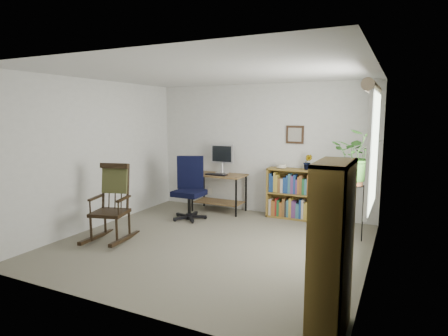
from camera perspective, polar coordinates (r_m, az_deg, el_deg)
The scene contains 18 objects.
floor at distance 5.49m, azimuth -1.85°, elevation -11.45°, with size 4.20×4.00×0.00m, color gray.
ceiling at distance 5.20m, azimuth -1.98°, elevation 14.31°, with size 4.20×4.00×0.00m, color silver.
wall_back at distance 7.04m, azimuth 5.68°, elevation 2.86°, with size 4.20×0.00×2.40m, color silver.
wall_front at distance 3.58m, azimuth -16.94°, elevation -2.49°, with size 4.20×0.00×2.40m, color silver.
wall_left at distance 6.46m, azimuth -18.67°, elevation 2.01°, with size 0.00×4.00×2.40m, color silver.
wall_right at distance 4.63m, azimuth 21.75°, elevation -0.38°, with size 0.00×4.00×2.40m, color silver.
window at distance 4.91m, azimuth 21.66°, elevation 2.42°, with size 0.12×1.20×1.50m, color white, non-canonical shape.
desk at distance 7.17m, azimuth -0.75°, elevation -3.79°, with size 1.00×0.55×0.72m, color brown, non-canonical shape.
monitor at distance 7.19m, azimuth -0.26°, elevation 1.41°, with size 0.46×0.16×0.56m, color silver, non-canonical shape.
keyboard at distance 7.00m, azimuth -1.20°, elevation -0.99°, with size 0.40×0.15×0.03m, color black.
office_chair at distance 6.62m, azimuth -5.36°, elevation -3.05°, with size 0.61×0.61×1.12m, color black, non-canonical shape.
rocking_chair at distance 5.72m, azimuth -17.08°, elevation -5.03°, with size 0.59×0.99×1.14m, color black, non-canonical shape.
low_bookshelf at distance 6.78m, azimuth 10.17°, elevation -3.86°, with size 0.85×0.28×0.89m, color olive, non-canonical shape.
tall_bookshelf at distance 3.26m, azimuth 16.04°, elevation -11.94°, with size 0.28×0.64×1.47m, color olive, non-canonical shape.
plant_stand at distance 5.84m, azimuth 19.21°, elevation -5.80°, with size 0.27×0.27×0.96m, color black, non-canonical shape.
spider_plant at distance 5.69m, azimuth 19.74°, elevation 5.43°, with size 1.69×1.88×1.46m, color #316724.
potted_plant_small at distance 6.64m, azimuth 12.63°, elevation 0.21°, with size 0.13×0.24×0.11m, color #316724.
framed_picture at distance 6.79m, azimuth 10.74°, elevation 5.01°, with size 0.32×0.04×0.32m, color black, non-canonical shape.
Camera 1 is at (2.41, -4.58, 1.84)m, focal length 30.00 mm.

